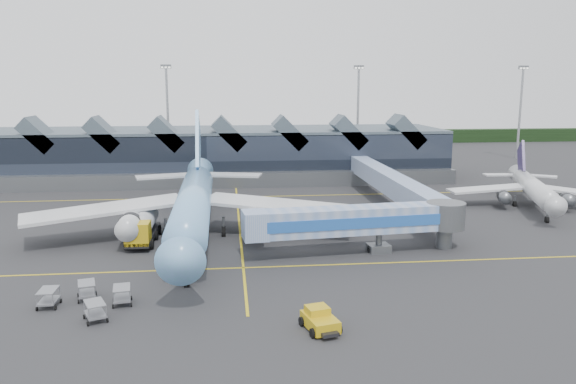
{
  "coord_description": "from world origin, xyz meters",
  "views": [
    {
      "loc": [
        -1.29,
        -61.39,
        17.83
      ],
      "look_at": [
        5.91,
        5.4,
        5.0
      ],
      "focal_mm": 35.0,
      "sensor_mm": 36.0,
      "label": 1
    }
  ],
  "objects": [
    {
      "name": "ground",
      "position": [
        0.0,
        0.0,
        0.0
      ],
      "size": [
        260.0,
        260.0,
        0.0
      ],
      "primitive_type": "plane",
      "color": "#2B2B2D",
      "rests_on": "ground"
    },
    {
      "name": "taxi_stripes",
      "position": [
        0.0,
        10.0,
        0.01
      ],
      "size": [
        120.0,
        60.0,
        0.01
      ],
      "color": "gold",
      "rests_on": "ground"
    },
    {
      "name": "tree_line_far",
      "position": [
        0.0,
        110.0,
        2.0
      ],
      "size": [
        260.0,
        4.0,
        4.0
      ],
      "primitive_type": "cube",
      "color": "black",
      "rests_on": "ground"
    },
    {
      "name": "terminal",
      "position": [
        -5.07,
        47.35,
        4.88
      ],
      "size": [
        90.0,
        22.25,
        12.52
      ],
      "color": "black",
      "rests_on": "ground"
    },
    {
      "name": "light_masts",
      "position": [
        21.0,
        62.8,
        12.49
      ],
      "size": [
        132.4,
        42.56,
        22.45
      ],
      "color": "#96999E",
      "rests_on": "ground"
    },
    {
      "name": "main_airliner",
      "position": [
        -5.41,
        4.44,
        4.32
      ],
      "size": [
        39.83,
        45.68,
        14.71
      ],
      "rotation": [
        0.0,
        0.0,
        0.01
      ],
      "color": "#70BAE2",
      "rests_on": "ground"
    },
    {
      "name": "regional_jet",
      "position": [
        43.5,
        15.94,
        2.94
      ],
      "size": [
        23.54,
        26.37,
        9.26
      ],
      "rotation": [
        0.0,
        0.0,
        -0.32
      ],
      "color": "silver",
      "rests_on": "ground"
    },
    {
      "name": "jet_bridge",
      "position": [
        13.68,
        -4.34,
        3.57
      ],
      "size": [
        24.65,
        6.06,
        5.27
      ],
      "rotation": [
        0.0,
        0.0,
        0.11
      ],
      "color": "#7997CA",
      "rests_on": "ground"
    },
    {
      "name": "fuel_truck",
      "position": [
        -11.21,
        3.15,
        2.0
      ],
      "size": [
        3.18,
        10.68,
        3.57
      ],
      "rotation": [
        0.0,
        0.0,
        -0.01
      ],
      "color": "black",
      "rests_on": "ground"
    },
    {
      "name": "pushback_tug",
      "position": [
        5.22,
        -22.92,
        0.72
      ],
      "size": [
        2.96,
        3.96,
        1.61
      ],
      "rotation": [
        0.0,
        0.0,
        0.24
      ],
      "color": "gold",
      "rests_on": "ground"
    },
    {
      "name": "baggage_carts",
      "position": [
        -12.83,
        -16.72,
        0.83
      ],
      "size": [
        7.37,
        7.04,
        1.48
      ],
      "rotation": [
        0.0,
        0.0,
        0.16
      ],
      "color": "gray",
      "rests_on": "ground"
    }
  ]
}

